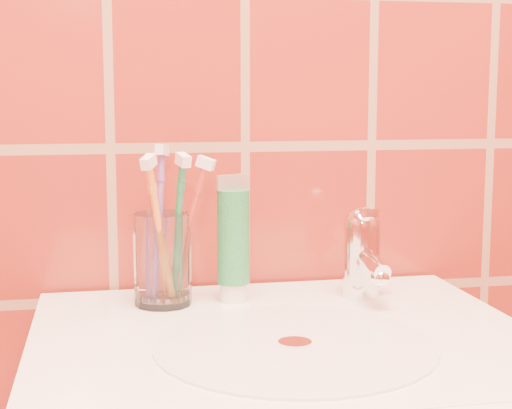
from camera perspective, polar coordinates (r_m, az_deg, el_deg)
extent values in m
cube|color=white|center=(0.91, 2.03, -14.09)|extent=(0.56, 0.46, 0.16)
cylinder|color=silver|center=(0.84, 2.84, -10.16)|extent=(0.30, 0.30, 0.00)
cylinder|color=white|center=(0.84, 2.84, -10.03)|extent=(0.04, 0.04, 0.00)
cylinder|color=white|center=(0.99, -6.80, -3.97)|extent=(0.08, 0.08, 0.12)
cylinder|color=white|center=(1.01, -1.65, -6.36)|extent=(0.03, 0.03, 0.02)
cylinder|color=#1A7137|center=(1.00, -1.66, -2.36)|extent=(0.04, 0.04, 0.12)
cube|color=beige|center=(0.99, -1.68, 1.63)|extent=(0.05, 0.01, 0.02)
cylinder|color=white|center=(1.04, 7.66, -4.09)|extent=(0.05, 0.05, 0.09)
sphere|color=white|center=(1.03, 7.71, -1.50)|extent=(0.05, 0.05, 0.05)
cylinder|color=white|center=(1.00, 8.38, -4.12)|extent=(0.02, 0.09, 0.03)
cube|color=white|center=(1.01, 7.95, -0.61)|extent=(0.02, 0.06, 0.01)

